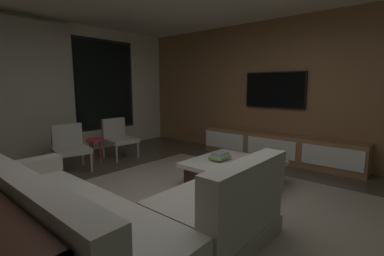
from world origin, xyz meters
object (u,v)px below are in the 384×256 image
Objects in this scene: book_stack_on_coffee_table at (220,156)px; side_stool at (95,143)px; sectional_couch at (108,220)px; accent_chair_by_curtain at (70,145)px; accent_chair_near_window at (118,136)px; mounted_tv at (275,90)px; coffee_table at (233,173)px; media_console at (278,148)px.

book_stack_on_coffee_table is 0.62× the size of side_stool.
sectional_couch reaches higher than accent_chair_by_curtain.
mounted_tv is (2.02, -2.34, 0.92)m from accent_chair_near_window.
accent_chair_by_curtain is 0.50m from side_stool.
side_stool is at bearing 62.15° from sectional_couch.
mounted_tv is (2.55, -2.31, 0.98)m from side_stool.
mounted_tv reaches higher than sectional_couch.
book_stack_on_coffee_table is 2.57m from accent_chair_by_curtain.
accent_chair_by_curtain reaches higher than coffee_table.
accent_chair_near_window is at bearing 54.14° from sectional_couch.
accent_chair_by_curtain is (-1.02, -0.10, 0.00)m from accent_chair_near_window.
coffee_table is 2.78m from accent_chair_by_curtain.
book_stack_on_coffee_table is at bearing -75.56° from side_stool.
sectional_couch reaches higher than media_console.
sectional_couch is 2.07× the size of mounted_tv.
sectional_couch is 2.69m from accent_chair_by_curtain.
sectional_couch is 3.21× the size of accent_chair_near_window.
accent_chair_near_window and accent_chair_by_curtain have the same top height.
sectional_couch reaches higher than book_stack_on_coffee_table.
coffee_table is at bearing -75.63° from book_stack_on_coffee_table.
sectional_couch is 8.79× the size of book_stack_on_coffee_table.
sectional_couch is 3.25m from accent_chair_near_window.
side_stool is at bearing 7.45° from accent_chair_by_curtain.
side_stool reaches higher than coffee_table.
book_stack_on_coffee_table is 2.46m from side_stool.
accent_chair_near_window is (1.90, 2.63, 0.14)m from sectional_couch.
mounted_tv is at bearing 47.60° from media_console.
accent_chair_near_window reaches higher than side_stool.
media_console is at bearing 2.41° from coffee_table.
media_console is (1.71, 0.07, 0.06)m from coffee_table.
side_stool is at bearing 137.83° from mounted_tv.
coffee_table is 4.08× the size of book_stack_on_coffee_table.
mounted_tv reaches higher than book_stack_on_coffee_table.
side_stool is (-0.61, 2.39, -0.04)m from book_stack_on_coffee_table.
media_console is at bearing -46.63° from side_stool.
book_stack_on_coffee_table reaches higher than coffee_table.
coffee_table is at bearing -87.00° from accent_chair_near_window.
mounted_tv is (3.04, -2.25, 0.92)m from accent_chair_by_curtain.
mounted_tv is (1.89, 0.27, 1.16)m from coffee_table.
accent_chair_by_curtain is at bearing 114.62° from coffee_table.
book_stack_on_coffee_table is 0.09× the size of media_console.
sectional_couch is 2.16× the size of coffee_table.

